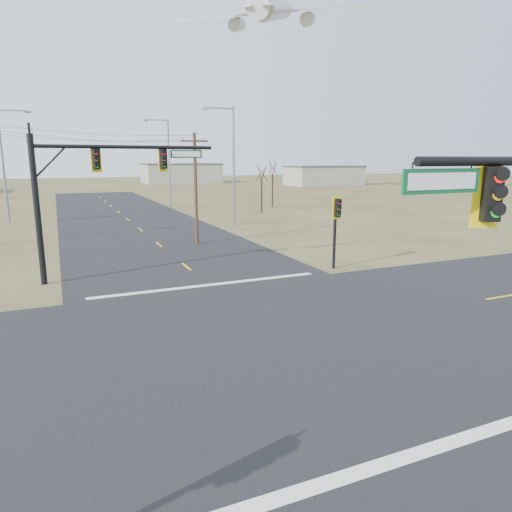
{
  "coord_description": "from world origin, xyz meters",
  "views": [
    {
      "loc": [
        -6.86,
        -14.24,
        6.37
      ],
      "look_at": [
        -0.21,
        1.0,
        2.84
      ],
      "focal_mm": 32.0,
      "sensor_mm": 36.0,
      "label": 1
    }
  ],
  "objects_px": {
    "pedestal_signal_ne": "(337,216)",
    "streetlight_b": "(167,159)",
    "streetlight_c": "(5,159)",
    "bare_tree_d": "(273,167)",
    "utility_pole_near": "(196,187)",
    "streetlight_a": "(231,160)",
    "bare_tree_c": "(262,173)",
    "mast_arm_far": "(95,177)"
  },
  "relations": [
    {
      "from": "pedestal_signal_ne",
      "to": "streetlight_b",
      "type": "relative_size",
      "value": 0.38
    },
    {
      "from": "streetlight_c",
      "to": "bare_tree_d",
      "type": "xyz_separation_m",
      "value": [
        31.55,
        3.74,
        -0.96
      ]
    },
    {
      "from": "utility_pole_near",
      "to": "streetlight_a",
      "type": "distance_m",
      "value": 10.85
    },
    {
      "from": "streetlight_a",
      "to": "bare_tree_d",
      "type": "bearing_deg",
      "value": 72.94
    },
    {
      "from": "streetlight_b",
      "to": "pedestal_signal_ne",
      "type": "bearing_deg",
      "value": -86.87
    },
    {
      "from": "streetlight_b",
      "to": "streetlight_c",
      "type": "relative_size",
      "value": 1.01
    },
    {
      "from": "utility_pole_near",
      "to": "bare_tree_d",
      "type": "xyz_separation_m",
      "value": [
        17.51,
        23.15,
        1.05
      ]
    },
    {
      "from": "streetlight_a",
      "to": "bare_tree_c",
      "type": "bearing_deg",
      "value": 71.48
    },
    {
      "from": "streetlight_b",
      "to": "streetlight_c",
      "type": "xyz_separation_m",
      "value": [
        -17.87,
        -6.62,
        -0.05
      ]
    },
    {
      "from": "mast_arm_far",
      "to": "pedestal_signal_ne",
      "type": "relative_size",
      "value": 2.17
    },
    {
      "from": "bare_tree_c",
      "to": "streetlight_b",
      "type": "bearing_deg",
      "value": 136.93
    },
    {
      "from": "pedestal_signal_ne",
      "to": "bare_tree_d",
      "type": "height_order",
      "value": "bare_tree_d"
    },
    {
      "from": "pedestal_signal_ne",
      "to": "streetlight_b",
      "type": "distance_m",
      "value": 37.39
    },
    {
      "from": "streetlight_b",
      "to": "bare_tree_c",
      "type": "height_order",
      "value": "streetlight_b"
    },
    {
      "from": "streetlight_b",
      "to": "bare_tree_c",
      "type": "xyz_separation_m",
      "value": [
        9.39,
        -8.78,
        -1.6
      ]
    },
    {
      "from": "pedestal_signal_ne",
      "to": "bare_tree_d",
      "type": "xyz_separation_m",
      "value": [
        12.33,
        34.34,
        2.23
      ]
    },
    {
      "from": "streetlight_c",
      "to": "bare_tree_d",
      "type": "bearing_deg",
      "value": -8.35
    },
    {
      "from": "mast_arm_far",
      "to": "bare_tree_d",
      "type": "distance_m",
      "value": 40.11
    },
    {
      "from": "bare_tree_d",
      "to": "streetlight_b",
      "type": "bearing_deg",
      "value": 168.1
    },
    {
      "from": "streetlight_c",
      "to": "bare_tree_d",
      "type": "relative_size",
      "value": 1.69
    },
    {
      "from": "mast_arm_far",
      "to": "pedestal_signal_ne",
      "type": "bearing_deg",
      "value": -33.29
    },
    {
      "from": "streetlight_a",
      "to": "streetlight_c",
      "type": "bearing_deg",
      "value": 173.28
    },
    {
      "from": "utility_pole_near",
      "to": "streetlight_b",
      "type": "xyz_separation_m",
      "value": [
        3.82,
        26.03,
        2.06
      ]
    },
    {
      "from": "streetlight_c",
      "to": "bare_tree_d",
      "type": "distance_m",
      "value": 31.78
    },
    {
      "from": "streetlight_b",
      "to": "bare_tree_d",
      "type": "height_order",
      "value": "streetlight_b"
    },
    {
      "from": "utility_pole_near",
      "to": "streetlight_c",
      "type": "relative_size",
      "value": 0.73
    },
    {
      "from": "mast_arm_far",
      "to": "streetlight_c",
      "type": "distance_m",
      "value": 28.15
    },
    {
      "from": "streetlight_c",
      "to": "bare_tree_c",
      "type": "distance_m",
      "value": 27.39
    },
    {
      "from": "utility_pole_near",
      "to": "streetlight_b",
      "type": "height_order",
      "value": "streetlight_b"
    },
    {
      "from": "mast_arm_far",
      "to": "bare_tree_c",
      "type": "bearing_deg",
      "value": 30.84
    },
    {
      "from": "streetlight_a",
      "to": "bare_tree_c",
      "type": "xyz_separation_m",
      "value": [
        7.08,
        8.53,
        -1.53
      ]
    },
    {
      "from": "bare_tree_d",
      "to": "streetlight_a",
      "type": "bearing_deg",
      "value": -128.23
    },
    {
      "from": "utility_pole_near",
      "to": "bare_tree_c",
      "type": "relative_size",
      "value": 1.35
    },
    {
      "from": "utility_pole_near",
      "to": "bare_tree_d",
      "type": "distance_m",
      "value": 29.04
    },
    {
      "from": "bare_tree_c",
      "to": "bare_tree_d",
      "type": "distance_m",
      "value": 7.31
    },
    {
      "from": "utility_pole_near",
      "to": "bare_tree_d",
      "type": "height_order",
      "value": "utility_pole_near"
    },
    {
      "from": "mast_arm_far",
      "to": "pedestal_signal_ne",
      "type": "xyz_separation_m",
      "value": [
        12.92,
        -3.18,
        -2.3
      ]
    },
    {
      "from": "streetlight_a",
      "to": "streetlight_b",
      "type": "bearing_deg",
      "value": 118.79
    },
    {
      "from": "utility_pole_near",
      "to": "streetlight_a",
      "type": "bearing_deg",
      "value": 54.87
    },
    {
      "from": "utility_pole_near",
      "to": "streetlight_b",
      "type": "distance_m",
      "value": 26.39
    },
    {
      "from": "streetlight_a",
      "to": "streetlight_c",
      "type": "height_order",
      "value": "streetlight_c"
    },
    {
      "from": "mast_arm_far",
      "to": "bare_tree_c",
      "type": "distance_m",
      "value": 32.84
    }
  ]
}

